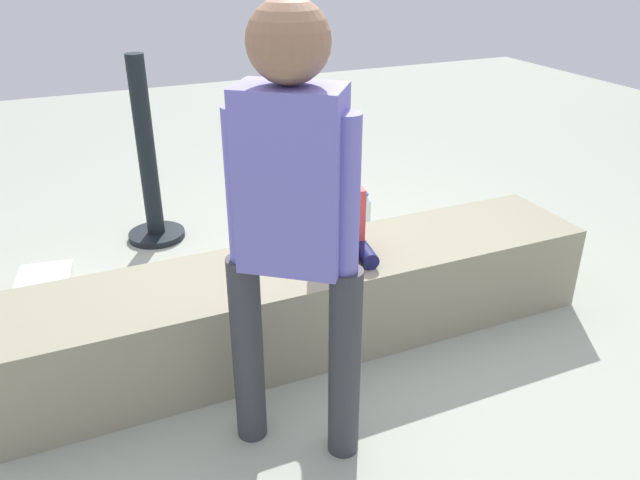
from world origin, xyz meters
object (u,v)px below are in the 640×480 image
at_px(party_cup_red, 359,245).
at_px(handbag_black_leather, 274,257).
at_px(adult_standing, 292,210).
at_px(gift_bag, 301,202).
at_px(handbag_brown_canvas, 60,327).
at_px(cake_plate, 268,254).
at_px(child_seated, 342,212).
at_px(cake_box_white, 46,286).
at_px(water_bottle_near_gift, 365,211).

xyz_separation_m(party_cup_red, handbag_black_leather, (-0.59, -0.07, 0.07)).
bearing_deg(handbag_black_leather, adult_standing, -106.03).
bearing_deg(party_cup_red, gift_bag, 101.70).
xyz_separation_m(gift_bag, handbag_brown_canvas, (-1.62, -0.93, -0.02)).
bearing_deg(cake_plate, child_seated, -14.61).
distance_m(adult_standing, cake_box_white, 2.00).
relative_size(handbag_black_leather, handbag_brown_canvas, 1.16).
height_order(gift_bag, party_cup_red, gift_bag).
xyz_separation_m(child_seated, gift_bag, (0.34, 1.35, -0.52)).
height_order(adult_standing, party_cup_red, adult_standing).
xyz_separation_m(cake_plate, cake_box_white, (-0.99, 0.86, -0.39)).
relative_size(child_seated, handbag_brown_canvas, 1.62).
xyz_separation_m(handbag_black_leather, handbag_brown_canvas, (-1.17, -0.23, -0.02)).
bearing_deg(cake_plate, adult_standing, -101.47).
distance_m(water_bottle_near_gift, cake_box_white, 2.04).
xyz_separation_m(water_bottle_near_gift, cake_box_white, (-2.03, -0.13, -0.04)).
relative_size(adult_standing, handbag_brown_canvas, 5.49).
xyz_separation_m(child_seated, party_cup_red, (0.47, 0.72, -0.60)).
bearing_deg(cake_box_white, adult_standing, -61.29).
distance_m(cake_plate, handbag_black_leather, 0.69).
height_order(party_cup_red, handbag_black_leather, handbag_black_leather).
xyz_separation_m(child_seated, handbag_brown_canvas, (-1.28, 0.42, -0.54)).
relative_size(child_seated, handbag_black_leather, 1.40).
bearing_deg(adult_standing, handbag_black_leather, 73.97).
relative_size(cake_plate, handbag_black_leather, 0.65).
bearing_deg(gift_bag, adult_standing, -112.67).
relative_size(child_seated, cake_box_white, 1.60).
distance_m(gift_bag, handbag_black_leather, 0.84).
height_order(water_bottle_near_gift, handbag_brown_canvas, handbag_brown_canvas).
xyz_separation_m(cake_plate, handbag_brown_canvas, (-0.95, 0.34, -0.35)).
bearing_deg(cake_plate, handbag_black_leather, 68.57).
bearing_deg(cake_box_white, water_bottle_near_gift, 3.77).
distance_m(cake_plate, handbag_brown_canvas, 1.06).
xyz_separation_m(cake_plate, water_bottle_near_gift, (1.04, 0.99, -0.35)).
xyz_separation_m(adult_standing, handbag_black_leather, (0.36, 1.26, -0.86)).
bearing_deg(gift_bag, cake_plate, -118.24).
distance_m(cake_box_white, handbag_brown_canvas, 0.52).
xyz_separation_m(child_seated, cake_box_white, (-1.33, 0.94, -0.58)).
bearing_deg(adult_standing, cake_box_white, 118.71).
distance_m(cake_box_white, handbag_black_leather, 1.25).
bearing_deg(handbag_brown_canvas, gift_bag, 29.72).
bearing_deg(adult_standing, water_bottle_near_gift, 55.12).
height_order(gift_bag, water_bottle_near_gift, gift_bag).
height_order(adult_standing, cake_plate, adult_standing).
bearing_deg(water_bottle_near_gift, cake_plate, -136.31).
bearing_deg(gift_bag, water_bottle_near_gift, -37.22).
distance_m(adult_standing, water_bottle_near_gift, 2.24).
relative_size(gift_bag, handbag_brown_canvas, 0.98).
relative_size(water_bottle_near_gift, handbag_black_leather, 0.69).
bearing_deg(adult_standing, gift_bag, 67.33).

